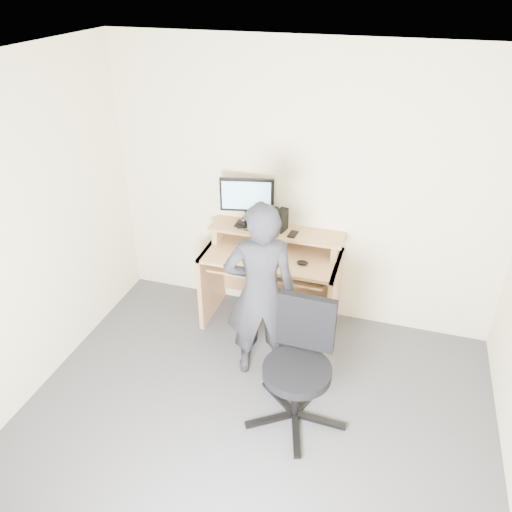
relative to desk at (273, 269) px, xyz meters
The scene contains 14 objects.
ground 1.64m from the desk, 82.55° to the right, with size 3.50×3.50×0.00m, color #4D4C51.
back_wall 0.76m from the desk, 47.89° to the left, with size 3.50×0.02×2.50m, color beige.
ceiling 2.49m from the desk, 82.55° to the right, with size 3.50×3.50×0.02m, color white.
desk is the anchor object (origin of this frame).
monitor 0.69m from the desk, 163.42° to the left, with size 0.47×0.14×0.45m.
external_drive 0.47m from the desk, 60.07° to the left, with size 0.07×0.13×0.20m, color black.
travel_mug 0.46m from the desk, 107.95° to the left, with size 0.09×0.09×0.20m, color #B9B9BD.
smartphone 0.40m from the desk, ahead, with size 0.07×0.13×0.01m, color black.
charger 0.50m from the desk, behind, with size 0.04×0.04×0.04m, color black.
headphones 0.48m from the desk, 150.51° to the left, with size 0.16×0.16×0.02m, color silver.
keyboard 0.22m from the desk, 112.01° to the right, with size 0.46×0.18×0.03m, color black.
mouse 0.41m from the desk, 30.87° to the right, with size 0.10×0.06×0.04m, color black.
office_chair 1.18m from the desk, 65.35° to the right, with size 0.72×0.75×0.94m.
person 0.74m from the desk, 83.25° to the right, with size 0.56×0.37×1.53m, color black.
Camera 1 is at (0.78, -2.20, 2.97)m, focal length 35.00 mm.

